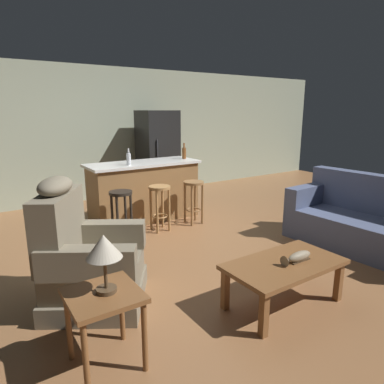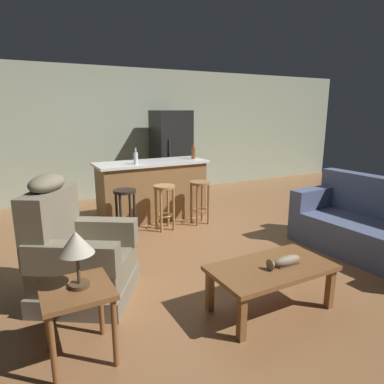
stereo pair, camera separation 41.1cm
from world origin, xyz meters
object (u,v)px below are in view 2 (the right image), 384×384
Objects in this scene: coffee_table at (271,272)px; bar_stool_middle at (165,199)px; bottle_tall_green at (136,158)px; bar_stool_left at (125,204)px; fish_figurine at (285,261)px; table_lamp at (76,245)px; couch at (375,229)px; kitchen_island at (152,190)px; bottle_short_amber at (193,153)px; bar_stool_right at (200,194)px; recliner_near_lamp at (77,256)px; refrigerator at (171,154)px; end_table at (77,301)px.

bar_stool_middle is at bearing 89.40° from coffee_table.
coffee_table is 2.98m from bottle_tall_green.
bottle_tall_green is (0.34, 0.48, 0.57)m from bar_stool_left.
bar_stool_left is at bearing 105.33° from fish_figurine.
couch is at bearing 2.75° from table_lamp.
table_lamp is 0.23× the size of kitchen_island.
bar_stool_right is at bearing -109.01° from bottle_short_amber.
bar_stool_middle is at bearing 0.00° from bar_stool_left.
bottle_short_amber reaches higher than bar_stool_right.
bar_stool_left is (0.91, 1.38, 0.05)m from recliner_near_lamp.
bottle_short_amber is at bearing 74.51° from coffee_table.
refrigerator is at bearing 57.70° from table_lamp.
coffee_table is 3.20m from bottle_short_amber.
kitchen_island is 1.56m from refrigerator.
bottle_short_amber is at bearing 72.44° from recliner_near_lamp.
table_lamp is (-0.12, -0.88, 0.45)m from recliner_near_lamp.
fish_figurine is 0.28× the size of recliner_near_lamp.
fish_figurine is 2.52m from bar_stool_right.
table_lamp reaches higher than bar_stool_middle.
bottle_tall_green is at bearing 54.27° from bar_stool_left.
bar_stool_left is at bearing 180.00° from bar_stool_middle.
bottle_short_amber is at bearing 70.99° from bar_stool_right.
bar_stool_middle is at bearing 91.69° from fish_figurine.
bar_stool_right is at bearing -100.90° from refrigerator.
bottle_tall_green reaches higher than end_table.
bottle_tall_green reaches higher than couch.
recliner_near_lamp is at bearing -139.46° from bottle_short_amber.
kitchen_island is (1.56, 2.01, 0.06)m from recliner_near_lamp.
fish_figurine is at bearing -6.90° from table_lamp.
refrigerator is at bearing 49.55° from bar_stool_left.
fish_figurine is 1.74m from end_table.
bottle_tall_green is at bearing -53.31° from couch.
refrigerator is at bearing 52.94° from kitchen_island.
bar_stool_right is (2.11, 1.38, 0.05)m from recliner_near_lamp.
bottle_short_amber reaches higher than bottle_tall_green.
couch is 2.86× the size of bar_stool_left.
recliner_near_lamp reaches higher than coffee_table.
refrigerator is at bearing -79.79° from couch.
bar_stool_middle is 2.67× the size of bottle_tall_green.
end_table reaches higher than fish_figurine.
coffee_table is 1.62× the size of bar_stool_right.
bar_stool_right is at bearing 0.00° from bar_stool_middle.
recliner_near_lamp is 2.33m from bottle_tall_green.
refrigerator is 6.53× the size of bottle_short_amber.
table_lamp is 1.61× the size of bottle_tall_green.
couch is 2.86× the size of bar_stool_middle.
bar_stool_left is (-0.65, -0.63, -0.01)m from kitchen_island.
bottle_tall_green is at bearing 63.41° from table_lamp.
coffee_table is 3.24× the size of fish_figurine.
bar_stool_middle is at bearing 53.83° from end_table.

